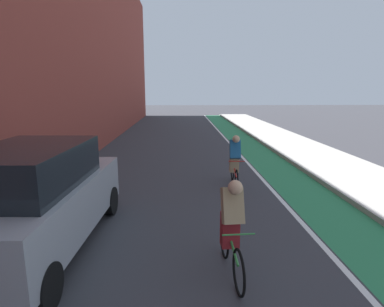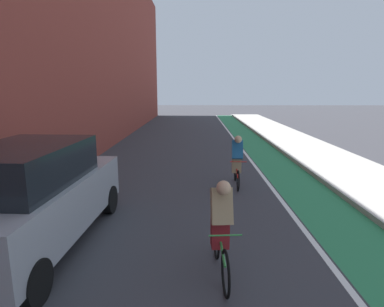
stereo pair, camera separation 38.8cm
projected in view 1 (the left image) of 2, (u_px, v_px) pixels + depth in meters
The scene contains 8 objects.
ground_plane at pixel (190, 163), 12.85m from camera, with size 94.87×94.87×0.00m, color #38383D.
bike_lane_paint at pixel (257, 153), 14.91m from camera, with size 1.60×43.12×0.00m, color #2D8451.
lane_divider_stripe at pixel (238, 153), 14.88m from camera, with size 0.12×43.12×0.00m, color white.
sidewalk_right at pixel (305, 151), 14.98m from camera, with size 2.99×43.12×0.14m, color #A8A59E.
building_facade_left at pixel (52, 21), 13.44m from camera, with size 4.15×43.12×11.54m.
parked_suv_silver at pixel (35, 198), 5.68m from camera, with size 2.11×4.52×1.98m.
cyclist_mid at pixel (231, 226), 4.98m from camera, with size 0.48×1.73×1.62m.
cyclist_trailing at pixel (235, 160), 9.71m from camera, with size 0.48×1.67×1.59m.
Camera 1 is at (-0.36, 5.06, 2.93)m, focal length 29.58 mm.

